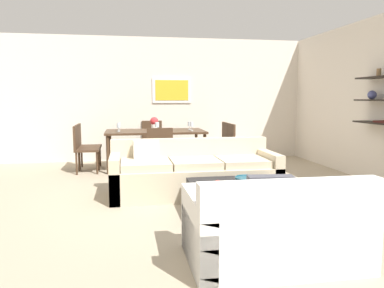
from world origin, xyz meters
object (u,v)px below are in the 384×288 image
(dining_chair_left_near, at_px, (82,146))
(dining_chair_foot, at_px, (159,149))
(dining_chair_left_far, at_px, (85,143))
(dining_chair_right_far, at_px, (220,140))
(decorative_bowl, at_px, (248,180))
(dining_table, at_px, (155,134))
(dining_chair_head, at_px, (152,138))
(wine_glass_foot, at_px, (157,125))
(apple_on_coffee_table, at_px, (218,184))
(dining_chair_right_near, at_px, (226,143))
(loveseat_white, at_px, (274,228))
(wine_glass_right_near, at_px, (192,124))
(coffee_table, at_px, (241,200))
(candle_jar, at_px, (260,182))
(sofa_beige, at_px, (193,174))
(wine_glass_head, at_px, (154,124))
(wine_glass_left_near, at_px, (119,126))
(wine_glass_left_far, at_px, (119,125))
(wine_glass_right_far, at_px, (190,124))
(centerpiece_vase, at_px, (154,123))

(dining_chair_left_near, distance_m, dining_chair_foot, 1.52)
(dining_chair_left_far, relative_size, dining_chair_right_far, 1.00)
(decorative_bowl, relative_size, dining_table, 0.16)
(dining_chair_head, xyz_separation_m, wine_glass_foot, (-0.00, -1.35, 0.38))
(apple_on_coffee_table, xyz_separation_m, dining_chair_right_near, (0.92, 3.09, 0.08))
(dining_chair_left_near, bearing_deg, wine_glass_foot, -8.99)
(loveseat_white, bearing_deg, dining_chair_right_near, 80.48)
(apple_on_coffee_table, distance_m, wine_glass_right_near, 3.23)
(loveseat_white, height_order, coffee_table, loveseat_white)
(dining_chair_foot, xyz_separation_m, wine_glass_right_near, (0.70, 0.78, 0.36))
(candle_jar, height_order, dining_chair_left_far, dining_chair_left_far)
(apple_on_coffee_table, xyz_separation_m, dining_chair_right_far, (0.92, 3.54, 0.08))
(sofa_beige, bearing_deg, dining_chair_right_near, 62.55)
(dining_chair_left_far, relative_size, wine_glass_right_near, 5.10)
(wine_glass_head, xyz_separation_m, wine_glass_left_near, (-0.70, -0.57, 0.00))
(dining_chair_head, bearing_deg, dining_chair_right_far, -26.59)
(loveseat_white, distance_m, wine_glass_left_far, 4.80)
(dining_chair_left_near, height_order, wine_glass_left_near, wine_glass_left_near)
(dining_chair_left_far, bearing_deg, wine_glass_right_near, -9.60)
(apple_on_coffee_table, distance_m, wine_glass_left_near, 3.42)
(dining_chair_right_far, bearing_deg, dining_chair_left_near, -170.61)
(dining_chair_left_far, xyz_separation_m, wine_glass_left_far, (0.66, -0.10, 0.36))
(wine_glass_head, bearing_deg, dining_chair_foot, -90.00)
(wine_glass_left_far, bearing_deg, dining_chair_left_near, -152.14)
(coffee_table, relative_size, wine_glass_right_far, 7.16)
(sofa_beige, xyz_separation_m, dining_chair_foot, (-0.38, 1.20, 0.21))
(sofa_beige, relative_size, wine_glass_foot, 12.16)
(dining_table, bearing_deg, dining_chair_head, 90.00)
(candle_jar, bearing_deg, decorative_bowl, 131.62)
(sofa_beige, relative_size, dining_chair_foot, 2.68)
(wine_glass_left_far, bearing_deg, apple_on_coffee_table, -71.53)
(sofa_beige, xyz_separation_m, centerpiece_vase, (-0.40, 2.11, 0.61))
(wine_glass_foot, distance_m, wine_glass_right_far, 0.90)
(decorative_bowl, xyz_separation_m, wine_glass_foot, (-0.86, 2.69, 0.47))
(dining_chair_head, bearing_deg, candle_jar, -76.84)
(wine_glass_head, height_order, centerpiece_vase, centerpiece_vase)
(wine_glass_left_near, xyz_separation_m, wine_glass_right_near, (1.40, 0.00, 0.01))
(wine_glass_left_near, height_order, wine_glass_right_near, wine_glass_right_near)
(dining_table, xyz_separation_m, wine_glass_right_far, (0.70, 0.12, 0.17))
(candle_jar, distance_m, centerpiece_vase, 3.44)
(sofa_beige, distance_m, wine_glass_right_far, 2.33)
(sofa_beige, height_order, wine_glass_right_near, wine_glass_right_near)
(wine_glass_head, distance_m, wine_glass_left_near, 0.90)
(decorative_bowl, relative_size, dining_chair_left_far, 0.35)
(dining_chair_right_far, distance_m, wine_glass_left_far, 2.10)
(dining_chair_right_far, xyz_separation_m, wine_glass_right_far, (-0.66, -0.10, 0.36))
(dining_chair_head, bearing_deg, wine_glass_left_near, -124.23)
(dining_chair_left_near, distance_m, wine_glass_foot, 1.43)
(wine_glass_left_far, bearing_deg, wine_glass_left_near, -90.00)
(wine_glass_left_far, distance_m, wine_glass_right_far, 1.40)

